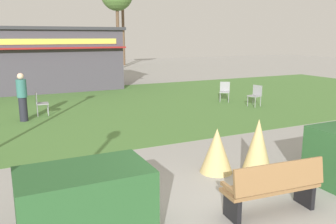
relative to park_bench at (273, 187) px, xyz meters
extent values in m
plane|color=#999691|center=(-0.43, 0.02, -0.48)|extent=(80.00, 80.00, 0.00)
cube|color=#4C7A38|center=(-0.43, 10.24, -0.48)|extent=(36.00, 12.00, 0.01)
cube|color=olive|center=(0.01, 0.07, -0.03)|extent=(1.74, 0.63, 0.06)
cube|color=olive|center=(-0.01, -0.15, 0.25)|extent=(1.70, 0.27, 0.44)
cube|color=black|center=(-0.72, 0.13, -0.26)|extent=(0.12, 0.45, 0.45)
cube|color=black|center=(0.73, 0.00, -0.26)|extent=(0.12, 0.45, 0.45)
cube|color=olive|center=(-0.80, 0.14, 0.09)|extent=(0.10, 0.44, 0.06)
cube|color=olive|center=(0.81, 0.00, 0.09)|extent=(0.10, 0.44, 0.06)
cube|color=#28562B|center=(-2.98, 0.53, 0.08)|extent=(1.82, 1.10, 1.12)
cone|color=tan|center=(0.87, 1.44, 0.14)|extent=(0.68, 0.68, 1.25)
cone|color=tan|center=(0.21, 1.99, 0.01)|extent=(0.72, 0.72, 0.99)
cube|color=#47424C|center=(-1.48, 16.75, 1.14)|extent=(7.89, 4.01, 3.25)
cube|color=#333338|center=(-1.48, 16.75, 2.85)|extent=(8.19, 4.31, 0.16)
cube|color=maroon|center=(-1.48, 14.56, 1.86)|extent=(7.99, 0.36, 0.08)
cube|color=#D8CC4C|center=(-1.48, 14.72, 2.18)|extent=(7.10, 0.04, 0.28)
cube|color=gray|center=(-2.51, 9.66, -0.03)|extent=(0.47, 0.47, 0.04)
cube|color=gray|center=(-2.70, 9.67, 0.19)|extent=(0.07, 0.44, 0.44)
cylinder|color=gray|center=(-2.33, 9.45, -0.26)|extent=(0.03, 0.03, 0.45)
cylinder|color=gray|center=(-2.30, 9.83, -0.26)|extent=(0.03, 0.03, 0.45)
cylinder|color=gray|center=(-2.71, 9.48, -0.26)|extent=(0.03, 0.03, 0.45)
cylinder|color=gray|center=(-2.68, 9.86, -0.26)|extent=(0.03, 0.03, 0.45)
cube|color=gray|center=(5.79, 7.54, -0.03)|extent=(0.54, 0.54, 0.04)
cube|color=gray|center=(5.99, 7.59, 0.19)|extent=(0.15, 0.44, 0.44)
cylinder|color=gray|center=(5.56, 7.68, -0.26)|extent=(0.03, 0.03, 0.45)
cylinder|color=gray|center=(5.66, 7.31, -0.26)|extent=(0.03, 0.03, 0.45)
cylinder|color=gray|center=(5.93, 7.77, -0.26)|extent=(0.03, 0.03, 0.45)
cylinder|color=gray|center=(6.02, 7.40, -0.26)|extent=(0.03, 0.03, 0.45)
cube|color=gray|center=(5.29, 9.00, -0.03)|extent=(0.62, 0.62, 0.04)
cube|color=gray|center=(5.41, 9.16, 0.19)|extent=(0.38, 0.29, 0.44)
cylinder|color=gray|center=(5.02, 8.96, -0.26)|extent=(0.03, 0.03, 0.45)
cylinder|color=gray|center=(5.33, 8.73, -0.26)|extent=(0.03, 0.03, 0.45)
cylinder|color=gray|center=(5.25, 9.26, -0.26)|extent=(0.03, 0.03, 0.45)
cylinder|color=gray|center=(5.56, 9.04, -0.26)|extent=(0.03, 0.03, 0.45)
cylinder|color=#23232D|center=(-3.22, 8.95, -0.06)|extent=(0.28, 0.28, 0.85)
cylinder|color=#336B66|center=(-3.22, 8.95, 0.68)|extent=(0.34, 0.34, 0.62)
sphere|color=beige|center=(-3.22, 8.95, 1.10)|extent=(0.22, 0.22, 0.22)
cylinder|color=brown|center=(7.95, 30.72, 2.70)|extent=(0.28, 0.28, 6.36)
cylinder|color=brown|center=(6.14, 26.90, 2.22)|extent=(0.28, 0.28, 5.40)
camera|label=1|loc=(-3.95, -4.14, 2.44)|focal=37.80mm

